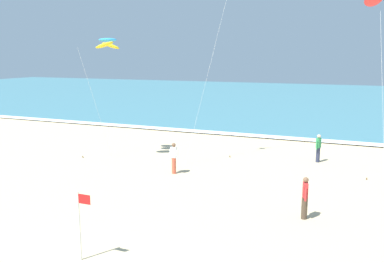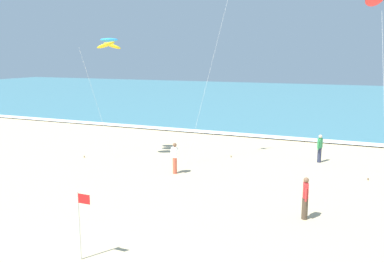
{
  "view_description": "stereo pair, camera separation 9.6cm",
  "coord_description": "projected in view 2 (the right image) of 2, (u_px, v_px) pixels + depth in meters",
  "views": [
    {
      "loc": [
        5.52,
        -5.55,
        5.91
      ],
      "look_at": [
        0.36,
        6.82,
        3.42
      ],
      "focal_mm": 38.16,
      "sensor_mm": 36.0,
      "label": 1
    },
    {
      "loc": [
        5.61,
        -5.51,
        5.91
      ],
      "look_at": [
        0.36,
        6.82,
        3.42
      ],
      "focal_mm": 38.16,
      "sensor_mm": 36.0,
      "label": 2
    }
  ],
  "objects": [
    {
      "name": "kite_arc_cobalt_high",
      "position": [
        109.0,
        44.0,
        22.84
      ],
      "size": [
        2.53,
        2.5,
        6.89
      ],
      "color": "yellow",
      "rests_on": "ground"
    },
    {
      "name": "bystander_red_top",
      "position": [
        305.0,
        198.0,
        14.85
      ],
      "size": [
        0.24,
        0.49,
        1.59
      ],
      "color": "#4C3D2D",
      "rests_on": "ground"
    },
    {
      "name": "ocean_water",
      "position": [
        321.0,
        99.0,
        56.52
      ],
      "size": [
        160.0,
        60.0,
        0.08
      ],
      "primitive_type": "cube",
      "color": "teal",
      "rests_on": "ground"
    },
    {
      "name": "lifeguard_flag",
      "position": [
        80.0,
        219.0,
        11.77
      ],
      "size": [
        0.44,
        0.05,
        2.1
      ],
      "color": "silver",
      "rests_on": "ground"
    },
    {
      "name": "bystander_white_top",
      "position": [
        175.0,
        158.0,
        20.66
      ],
      "size": [
        0.49,
        0.23,
        1.59
      ],
      "color": "#D8593F",
      "rests_on": "ground"
    },
    {
      "name": "bystander_green_top",
      "position": [
        320.0,
        148.0,
        22.84
      ],
      "size": [
        0.27,
        0.48,
        1.59
      ],
      "color": "#2D334C",
      "rests_on": "ground"
    },
    {
      "name": "shoreline_foam",
      "position": [
        278.0,
        137.0,
        29.65
      ],
      "size": [
        160.0,
        1.18,
        0.01
      ],
      "primitive_type": "cube",
      "color": "white",
      "rests_on": "ocean_water"
    }
  ]
}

